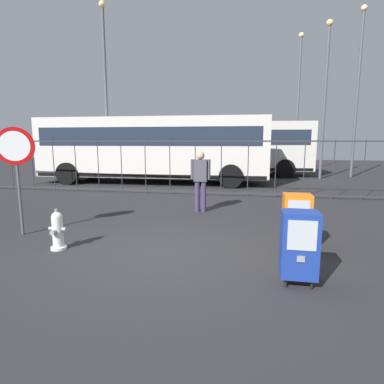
{
  "coord_description": "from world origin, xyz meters",
  "views": [
    {
      "loc": [
        1.46,
        -5.16,
        1.94
      ],
      "look_at": [
        0.3,
        1.2,
        0.9
      ],
      "focal_mm": 29.42,
      "sensor_mm": 36.0,
      "label": 1
    }
  ],
  "objects": [
    {
      "name": "stop_sign",
      "position": [
        -3.2,
        0.49,
        1.6
      ],
      "size": [
        0.71,
        0.31,
        2.23
      ],
      "color": "#4C4F54",
      "rests_on": "ground_plane"
    },
    {
      "name": "newspaper_box_primary",
      "position": [
        2.15,
        -0.88,
        0.57
      ],
      "size": [
        0.48,
        0.42,
        1.02
      ],
      "color": "black",
      "rests_on": "ground_plane"
    },
    {
      "name": "bus_far",
      "position": [
        -0.42,
        13.11,
        1.71
      ],
      "size": [
        10.7,
        3.59,
        3.0
      ],
      "rotation": [
        0.0,
        0.0,
        0.1
      ],
      "color": "beige",
      "rests_on": "ground_plane"
    },
    {
      "name": "street_light_far_left",
      "position": [
        -5.41,
        9.49,
        4.75
      ],
      "size": [
        0.32,
        0.32,
        8.34
      ],
      "color": "#4C4F54",
      "rests_on": "ground_plane"
    },
    {
      "name": "newspaper_box_secondary",
      "position": [
        2.32,
        0.56,
        0.57
      ],
      "size": [
        0.48,
        0.42,
        1.02
      ],
      "color": "black",
      "rests_on": "ground_plane"
    },
    {
      "name": "fire_hydrant",
      "position": [
        -1.92,
        -0.19,
        0.35
      ],
      "size": [
        0.33,
        0.31,
        0.75
      ],
      "color": "silver",
      "rests_on": "ground_plane"
    },
    {
      "name": "pedestrian",
      "position": [
        0.15,
        3.36,
        0.95
      ],
      "size": [
        0.55,
        0.22,
        1.67
      ],
      "color": "#382D51",
      "rests_on": "ground_plane"
    },
    {
      "name": "street_light_far_right",
      "position": [
        5.13,
        12.2,
        4.48
      ],
      "size": [
        0.32,
        0.32,
        7.81
      ],
      "color": "#4C4F54",
      "rests_on": "ground_plane"
    },
    {
      "name": "street_light_near_right",
      "position": [
        6.95,
        13.24,
        4.96
      ],
      "size": [
        0.32,
        0.32,
        8.75
      ],
      "color": "#4C4F54",
      "rests_on": "ground_plane"
    },
    {
      "name": "ground_plane",
      "position": [
        0.0,
        0.0,
        0.0
      ],
      "size": [
        60.0,
        60.0,
        0.0
      ],
      "primitive_type": "plane",
      "color": "#262628"
    },
    {
      "name": "bus_near",
      "position": [
        -2.99,
        9.1,
        1.71
      ],
      "size": [
        10.56,
        3.0,
        3.0
      ],
      "rotation": [
        0.0,
        0.0,
        0.03
      ],
      "color": "beige",
      "rests_on": "ground_plane"
    },
    {
      "name": "fence_barrier",
      "position": [
        0.0,
        6.1,
        1.02
      ],
      "size": [
        18.03,
        0.04,
        2.0
      ],
      "color": "#2D2D33",
      "rests_on": "ground_plane"
    },
    {
      "name": "street_light_near_left",
      "position": [
        4.34,
        15.89,
        4.79
      ],
      "size": [
        0.32,
        0.32,
        8.43
      ],
      "color": "#4C4F54",
      "rests_on": "ground_plane"
    }
  ]
}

